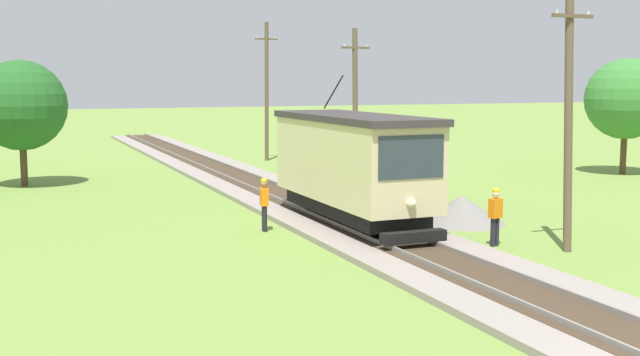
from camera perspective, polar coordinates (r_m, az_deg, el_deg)
The scene contains 9 objects.
red_tram at distance 25.68m, azimuth 2.42°, elevation 1.09°, with size 2.60×8.54×4.79m.
utility_pole_near_tram at distance 23.29m, azimuth 17.87°, elevation 4.39°, with size 1.40×0.58×7.66m.
utility_pole_mid at distance 35.60m, azimuth 2.62°, elevation 5.29°, with size 1.40×0.42×7.28m.
utility_pole_far at distance 47.54m, azimuth -3.96°, elevation 6.46°, with size 1.40×0.42×8.42m.
gravel_pile at distance 27.26m, azimuth 10.39°, elevation -2.29°, with size 3.05×3.05×0.97m, color gray.
track_worker at distance 23.63m, azimuth 12.81°, elevation -2.58°, with size 0.42×0.31×1.78m.
second_worker at distance 25.37m, azimuth -4.14°, elevation -1.76°, with size 0.29×0.41×1.78m.
tree_left_near at distance 38.40m, azimuth -21.20°, elevation 5.01°, with size 4.19×4.19×5.88m.
tree_right_near at distance 43.62m, azimuth 21.65°, elevation 5.44°, with size 4.23×4.23×6.08m.
Camera 1 is at (-10.70, -8.18, 4.95)m, focal length 43.36 mm.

